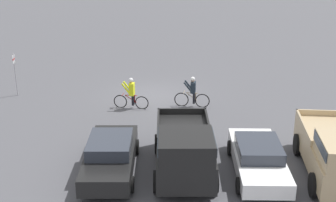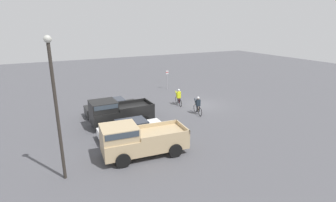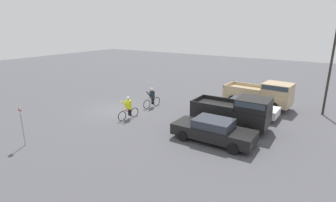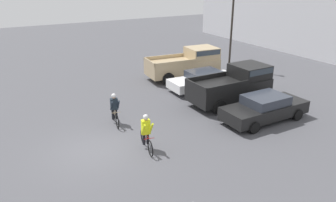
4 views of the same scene
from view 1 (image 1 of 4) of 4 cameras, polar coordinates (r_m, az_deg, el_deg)
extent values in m
plane|color=#4C4C51|center=(26.11, -1.88, 0.70)|extent=(80.00, 80.00, 0.00)
cube|color=tan|center=(18.62, 19.58, -6.07)|extent=(2.49, 5.39, 0.97)
cube|color=tan|center=(19.08, 16.20, -3.02)|extent=(0.34, 3.14, 0.25)
cube|color=tan|center=(20.67, 18.13, -1.39)|extent=(2.05, 0.25, 0.25)
cylinder|color=black|center=(17.19, 17.33, -9.76)|extent=(0.29, 0.89, 0.87)
cylinder|color=black|center=(20.00, 15.50, -5.12)|extent=(0.29, 0.89, 0.87)
cube|color=white|center=(18.14, 10.91, -7.10)|extent=(1.86, 4.72, 0.55)
cube|color=#2D333D|center=(17.91, 11.02, -5.67)|extent=(1.63, 2.14, 0.45)
cylinder|color=black|center=(17.14, 14.63, -10.04)|extent=(0.19, 0.62, 0.62)
cylinder|color=black|center=(16.82, 8.65, -10.19)|extent=(0.19, 0.62, 0.62)
cylinder|color=black|center=(19.72, 12.73, -5.65)|extent=(0.19, 0.62, 0.62)
cylinder|color=black|center=(19.44, 7.58, -5.69)|extent=(0.19, 0.62, 0.62)
cube|color=black|center=(17.82, 1.97, -6.02)|extent=(2.11, 4.93, 1.02)
cube|color=black|center=(16.11, 2.22, -5.51)|extent=(1.91, 1.98, 0.76)
cube|color=#333D47|center=(16.04, 2.22, -4.97)|extent=(1.97, 1.83, 0.34)
cube|color=black|center=(18.51, 4.93, -2.87)|extent=(0.11, 2.94, 0.25)
cube|color=black|center=(18.43, -1.21, -2.90)|extent=(0.11, 2.94, 0.25)
cube|color=black|center=(19.77, 1.70, -1.25)|extent=(2.06, 0.10, 0.25)
cylinder|color=black|center=(16.79, 5.72, -9.73)|extent=(0.23, 0.81, 0.81)
cylinder|color=black|center=(16.69, -1.42, -9.80)|extent=(0.23, 0.81, 0.81)
cylinder|color=black|center=(19.46, 4.80, -5.23)|extent=(0.23, 0.81, 0.81)
cylinder|color=black|center=(19.38, -1.28, -5.27)|extent=(0.23, 0.81, 0.81)
cube|color=black|center=(18.05, -7.03, -6.88)|extent=(1.80, 4.75, 0.64)
cube|color=#2D333D|center=(17.80, -7.10, -5.28)|extent=(1.61, 2.14, 0.47)
cylinder|color=black|center=(16.78, -4.50, -10.12)|extent=(0.18, 0.60, 0.60)
cylinder|color=black|center=(17.00, -10.60, -9.99)|extent=(0.18, 0.60, 0.60)
cylinder|color=black|center=(19.44, -3.86, -5.58)|extent=(0.18, 0.60, 0.60)
cylinder|color=black|center=(19.64, -9.09, -5.52)|extent=(0.18, 0.60, 0.60)
torus|color=black|center=(24.35, -5.82, -0.06)|extent=(0.71, 0.17, 0.71)
torus|color=black|center=(24.07, -3.21, -0.22)|extent=(0.71, 0.17, 0.71)
cylinder|color=maroon|center=(24.14, -4.54, 0.25)|extent=(0.59, 0.14, 0.38)
cylinder|color=maroon|center=(24.07, -4.55, 0.69)|extent=(0.62, 0.14, 0.04)
cylinder|color=maroon|center=(24.09, -4.08, 0.22)|extent=(0.04, 0.04, 0.35)
cylinder|color=maroon|center=(24.17, -5.53, 0.81)|extent=(0.10, 0.46, 0.02)
cylinder|color=black|center=(24.05, -4.32, 0.07)|extent=(0.14, 0.14, 0.53)
cylinder|color=black|center=(24.21, -4.22, 0.21)|extent=(0.14, 0.14, 0.53)
cube|color=yellow|center=(23.95, -4.44, 1.47)|extent=(0.30, 0.40, 0.64)
cylinder|color=yellow|center=(23.85, -5.07, 1.37)|extent=(0.56, 0.18, 0.70)
cylinder|color=yellow|center=(24.16, -4.87, 1.63)|extent=(0.56, 0.18, 0.70)
sphere|color=tan|center=(23.82, -4.53, 2.44)|extent=(0.21, 0.21, 0.21)
sphere|color=silver|center=(23.80, -4.54, 2.56)|extent=(0.23, 0.23, 0.23)
torus|color=black|center=(24.43, 1.65, 0.18)|extent=(0.76, 0.18, 0.76)
torus|color=black|center=(24.31, 4.21, 0.02)|extent=(0.76, 0.18, 0.76)
cylinder|color=tan|center=(24.30, 2.94, 0.51)|extent=(0.57, 0.13, 0.40)
cylinder|color=tan|center=(24.23, 2.95, 0.98)|extent=(0.60, 0.14, 0.04)
cylinder|color=tan|center=(24.28, 3.39, 0.48)|extent=(0.04, 0.04, 0.37)
cylinder|color=tan|center=(24.27, 1.98, 1.10)|extent=(0.10, 0.46, 0.02)
cylinder|color=black|center=(24.22, 3.17, 0.32)|extent=(0.14, 0.14, 0.56)
cylinder|color=black|center=(24.39, 3.22, 0.47)|extent=(0.14, 0.14, 0.56)
cube|color=#1E2833|center=(24.12, 3.09, 1.68)|extent=(0.30, 0.40, 0.58)
cylinder|color=#1E2833|center=(23.99, 2.52, 1.58)|extent=(0.54, 0.18, 0.63)
cylinder|color=#1E2833|center=(24.31, 2.62, 1.84)|extent=(0.54, 0.18, 0.63)
sphere|color=tan|center=(24.00, 3.04, 2.57)|extent=(0.21, 0.21, 0.21)
sphere|color=silver|center=(23.98, 3.04, 2.69)|extent=(0.23, 0.23, 0.23)
cylinder|color=#9E9EA3|center=(27.06, -18.11, 3.08)|extent=(0.06, 0.06, 2.41)
cube|color=white|center=(26.83, -18.31, 4.87)|extent=(0.02, 0.30, 0.45)
cube|color=red|center=(26.83, -18.31, 4.87)|extent=(0.03, 0.30, 0.10)
camera|label=2|loc=(22.57, 63.82, 7.08)|focal=28.00mm
camera|label=3|loc=(18.72, -55.23, 4.67)|focal=28.00mm
camera|label=4|loc=(31.05, -26.36, 15.36)|focal=35.00mm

